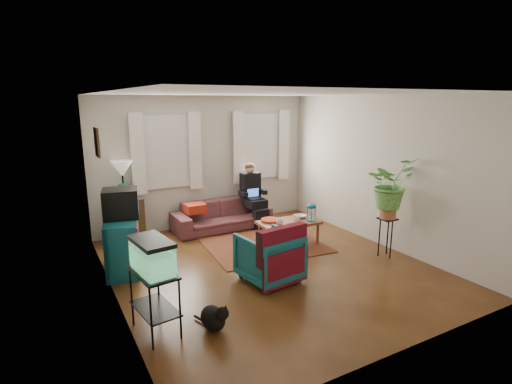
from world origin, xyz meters
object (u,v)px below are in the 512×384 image
dresser (122,245)px  aquarium_stand (155,302)px  side_table (126,219)px  sofa (222,210)px  plant_stand (386,237)px  armchair (269,255)px  coffee_table (289,233)px

dresser → aquarium_stand: (-0.01, -1.85, -0.05)m
dresser → aquarium_stand: size_ratio=1.26×
side_table → dresser: size_ratio=0.85×
sofa → aquarium_stand: 3.68m
dresser → plant_stand: bearing=-8.3°
armchair → dresser: bearing=-44.2°
dresser → aquarium_stand: 1.85m
sofa → dresser: bearing=-151.9°
armchair → coffee_table: 1.48m
side_table → armchair: armchair is taller
armchair → coffee_table: bearing=-141.5°
aquarium_stand → plant_stand: 3.91m
coffee_table → dresser: bearing=176.5°
sofa → side_table: bearing=169.2°
dresser → armchair: dresser is taller
dresser → armchair: bearing=-24.5°
dresser → aquarium_stand: bearing=-77.8°
plant_stand → armchair: bearing=175.9°
sofa → dresser: 2.41m
coffee_table → plant_stand: size_ratio=1.64×
side_table → dresser: bearing=-103.0°
aquarium_stand → sofa: bearing=46.8°
sofa → plant_stand: bearing=-56.4°
aquarium_stand → armchair: (1.76, 0.53, 0.03)m
side_table → aquarium_stand: (-0.35, -3.33, -0.03)m
sofa → dresser: size_ratio=2.14×
coffee_table → plant_stand: bearing=-45.2°
dresser → plant_stand: (3.88, -1.47, -0.08)m
side_table → plant_stand: bearing=-39.8°
aquarium_stand → coffee_table: (2.79, 1.58, -0.14)m
aquarium_stand → coffee_table: bearing=21.7°
aquarium_stand → coffee_table: aquarium_stand is taller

